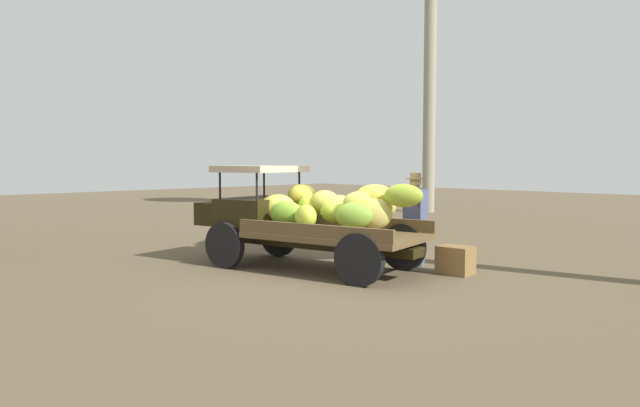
% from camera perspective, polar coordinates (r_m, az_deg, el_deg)
% --- Properties ---
extents(ground_plane, '(60.00, 60.00, 0.00)m').
position_cam_1_polar(ground_plane, '(9.98, 1.11, -6.98)').
color(ground_plane, brown).
extents(truck, '(4.64, 2.46, 1.86)m').
position_cam_1_polar(truck, '(10.40, -1.76, -1.27)').
color(truck, black).
rests_on(truck, ground).
extents(farmer, '(0.53, 0.46, 1.73)m').
position_cam_1_polar(farmer, '(10.79, 9.43, -0.93)').
color(farmer, '#4C5F68').
rests_on(farmer, ground).
extents(wooden_crate, '(0.60, 0.47, 0.48)m').
position_cam_1_polar(wooden_crate, '(10.16, 13.33, -5.51)').
color(wooden_crate, olive).
rests_on(wooden_crate, ground).
extents(loose_banana_bunch, '(0.67, 0.71, 0.31)m').
position_cam_1_polar(loose_banana_bunch, '(12.06, 3.95, -4.36)').
color(loose_banana_bunch, gold).
rests_on(loose_banana_bunch, ground).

